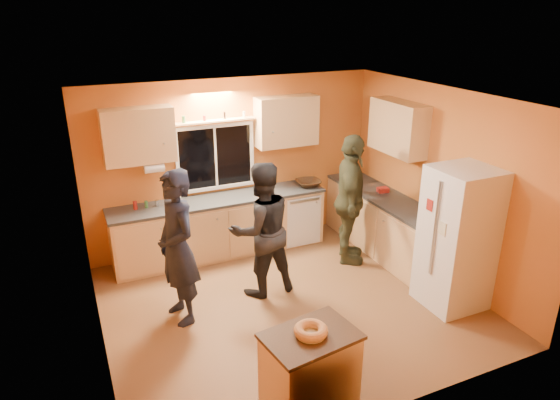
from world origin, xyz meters
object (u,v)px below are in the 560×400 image
person_left (177,248)px  person_right (350,200)px  refrigerator (458,239)px  island (310,371)px  person_center (261,230)px

person_left → person_right: 2.64m
refrigerator → person_right: size_ratio=0.94×
refrigerator → island: size_ratio=1.98×
island → person_left: (-0.74, 1.93, 0.53)m
person_left → person_right: bearing=89.7°
island → person_right: (1.87, 2.38, 0.55)m
person_center → person_right: person_right is taller
island → person_right: 3.07m
island → person_left: 2.13m
refrigerator → island: (-2.46, -0.85, -0.49)m
refrigerator → person_left: person_left is taller
person_left → refrigerator: bearing=61.3°
person_left → person_right: size_ratio=0.98×
person_left → person_center: person_left is taller
person_left → person_right: (2.61, 0.45, 0.02)m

